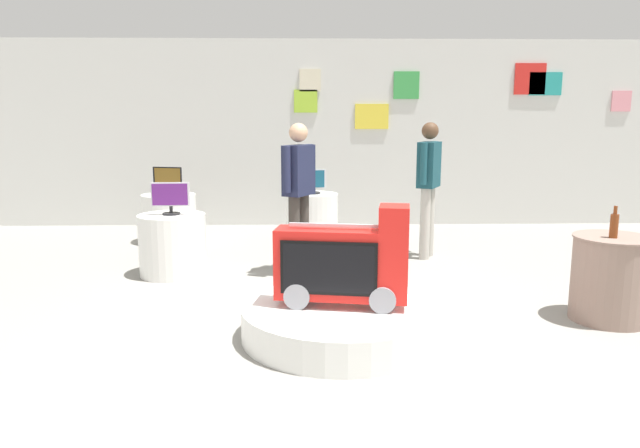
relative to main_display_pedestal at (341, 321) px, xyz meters
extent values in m
plane|color=gray|center=(-0.02, -0.12, -0.13)|extent=(30.00, 30.00, 0.00)
cube|color=silver|center=(-0.02, 4.93, 1.31)|extent=(12.87, 0.10, 2.87)
cube|color=green|center=(1.28, 4.87, 2.05)|extent=(0.39, 0.02, 0.41)
cube|color=beige|center=(-0.20, 4.87, 2.13)|extent=(0.33, 0.02, 0.33)
cube|color=teal|center=(3.44, 4.87, 2.08)|extent=(0.51, 0.02, 0.35)
cube|color=red|center=(3.20, 4.87, 2.15)|extent=(0.48, 0.02, 0.47)
cube|color=yellow|center=(0.75, 4.87, 1.58)|extent=(0.52, 0.02, 0.38)
cube|color=#9ECC33|center=(-0.27, 4.87, 1.81)|extent=(0.36, 0.02, 0.34)
cube|color=pink|center=(4.66, 4.87, 1.82)|extent=(0.30, 0.02, 0.32)
cylinder|color=white|center=(0.00, 0.00, 0.00)|extent=(1.55, 1.55, 0.25)
cylinder|color=gray|center=(-0.32, 0.05, 0.23)|extent=(0.25, 0.36, 0.20)
cylinder|color=gray|center=(0.32, -0.05, 0.23)|extent=(0.25, 0.36, 0.20)
cube|color=red|center=(0.00, 0.00, 0.46)|extent=(1.04, 0.44, 0.54)
cube|color=red|center=(0.39, -0.06, 0.82)|extent=(0.26, 0.32, 0.19)
cube|color=black|center=(-0.10, -0.14, 0.46)|extent=(0.72, 0.13, 0.41)
cube|color=black|center=(-0.10, -0.14, 0.46)|extent=(0.68, 0.13, 0.37)
cube|color=#B2B2B7|center=(0.00, 0.00, 0.75)|extent=(0.80, 0.16, 0.02)
cylinder|color=white|center=(-2.14, 3.59, 0.20)|extent=(0.73, 0.73, 0.66)
cylinder|color=black|center=(-2.14, 3.59, 0.54)|extent=(0.16, 0.16, 0.02)
cylinder|color=black|center=(-2.14, 3.59, 0.59)|extent=(0.04, 0.04, 0.08)
cube|color=black|center=(-2.14, 3.59, 0.77)|extent=(0.40, 0.14, 0.27)
cube|color=brown|center=(-2.14, 3.57, 0.77)|extent=(0.37, 0.11, 0.24)
cylinder|color=white|center=(-1.71, 1.89, 0.20)|extent=(0.72, 0.72, 0.66)
cylinder|color=black|center=(-1.71, 1.89, 0.54)|extent=(0.19, 0.19, 0.02)
cylinder|color=black|center=(-1.71, 1.89, 0.59)|extent=(0.04, 0.04, 0.07)
cube|color=silver|center=(-1.71, 1.89, 0.75)|extent=(0.40, 0.06, 0.25)
cube|color=#561E6B|center=(-1.72, 1.87, 0.75)|extent=(0.37, 0.03, 0.23)
cylinder|color=white|center=(-0.19, 3.64, 0.20)|extent=(0.72, 0.72, 0.66)
cylinder|color=black|center=(-0.19, 3.64, 0.54)|extent=(0.24, 0.24, 0.02)
cylinder|color=black|center=(-0.19, 3.64, 0.58)|extent=(0.04, 0.04, 0.05)
cube|color=silver|center=(-0.19, 3.64, 0.74)|extent=(0.39, 0.10, 0.26)
cube|color=navy|center=(-0.19, 3.61, 0.74)|extent=(0.36, 0.07, 0.23)
cylinder|color=gray|center=(2.27, 0.33, 0.23)|extent=(0.62, 0.62, 0.72)
cylinder|color=gray|center=(2.27, 0.33, 0.58)|extent=(0.65, 0.65, 0.02)
cylinder|color=brown|center=(2.23, 0.28, 0.69)|extent=(0.07, 0.07, 0.19)
cylinder|color=brown|center=(2.23, 0.28, 0.82)|extent=(0.03, 0.03, 0.07)
cylinder|color=#38332D|center=(-0.30, 1.98, 0.31)|extent=(0.12, 0.12, 0.87)
cylinder|color=#38332D|center=(-0.40, 1.81, 0.31)|extent=(0.12, 0.12, 0.87)
cube|color=#1E233F|center=(-0.35, 1.89, 1.01)|extent=(0.36, 0.43, 0.53)
sphere|color=tan|center=(-0.35, 1.89, 1.40)|extent=(0.20, 0.20, 0.20)
cylinder|color=#1E233F|center=(-0.23, 2.10, 1.03)|extent=(0.08, 0.08, 0.48)
cylinder|color=#1E233F|center=(-0.47, 1.69, 1.03)|extent=(0.08, 0.08, 0.48)
cylinder|color=#B2ADA3|center=(1.24, 2.71, 0.31)|extent=(0.12, 0.12, 0.86)
cylinder|color=#B2ADA3|center=(1.15, 2.53, 0.31)|extent=(0.12, 0.12, 0.86)
cube|color=#194751|center=(1.20, 2.62, 1.01)|extent=(0.35, 0.43, 0.54)
sphere|color=brown|center=(1.20, 2.62, 1.41)|extent=(0.20, 0.20, 0.20)
cylinder|color=#194751|center=(1.31, 2.83, 1.03)|extent=(0.08, 0.08, 0.49)
cylinder|color=#194751|center=(1.09, 2.40, 1.03)|extent=(0.08, 0.08, 0.49)
camera|label=1|loc=(-0.27, -4.31, 1.55)|focal=32.76mm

